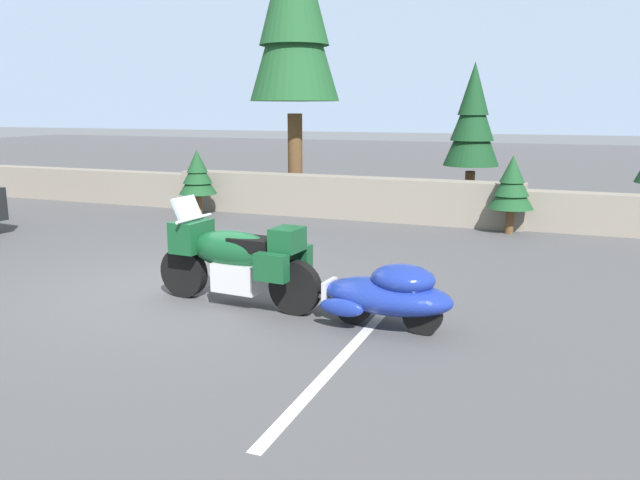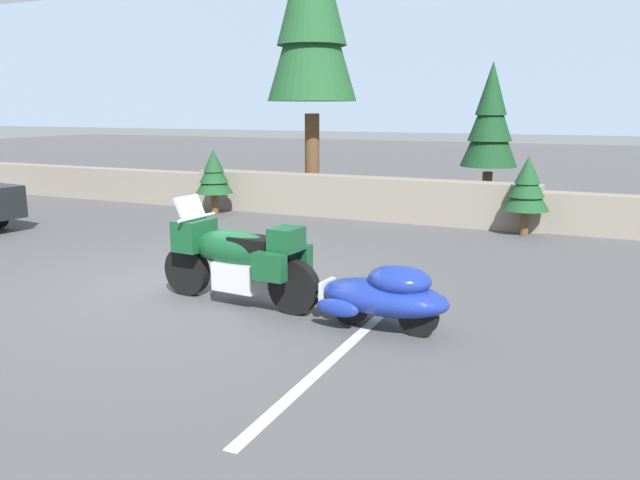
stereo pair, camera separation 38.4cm
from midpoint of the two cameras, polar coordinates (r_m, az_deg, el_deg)
ground_plane at (r=8.78m, az=-10.73°, el=-4.47°), size 80.00×80.00×0.00m
stone_guard_wall at (r=14.27m, az=3.95°, el=3.76°), size 24.00×0.62×0.93m
distant_ridgeline at (r=103.53m, az=22.21°, el=14.07°), size 240.00×80.00×16.00m
touring_motorcycle at (r=7.92m, az=-6.16°, el=-1.45°), size 2.31×0.85×1.33m
car_shaped_trailer at (r=7.05m, az=7.42°, el=-4.92°), size 2.22×0.84×0.76m
pine_tree_secondary at (r=15.00m, az=15.90°, el=10.39°), size 1.27×1.27×3.47m
pine_sapling_near at (r=12.82m, az=19.04°, el=4.62°), size 0.88×0.88×1.54m
pine_sapling_farther at (r=14.86m, az=-8.85°, el=5.94°), size 0.87×0.87×1.51m
parking_stripe_marker at (r=6.26m, az=2.60°, el=-10.98°), size 0.12×3.60×0.01m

